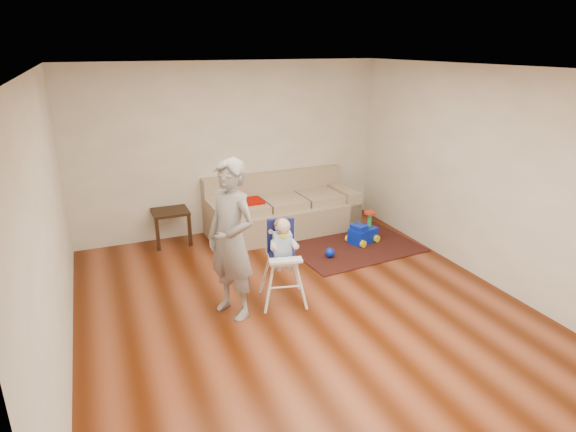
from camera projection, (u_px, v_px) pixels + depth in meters
name	position (u px, v px, depth m)	size (l,w,h in m)	color
ground	(301.00, 306.00, 5.70)	(5.50, 5.50, 0.00)	#431805
room_envelope	(284.00, 141.00, 5.53)	(5.04, 5.52, 2.72)	beige
sofa	(282.00, 205.00, 7.79)	(2.45, 1.08, 0.93)	tan
side_table	(171.00, 226.00, 7.43)	(0.54, 0.54, 0.54)	black
area_rug	(352.00, 246.00, 7.38)	(1.88, 1.41, 0.02)	black
ride_on_toy	(363.00, 228.00, 7.43)	(0.43, 0.30, 0.47)	#0923CA
toy_ball	(330.00, 253.00, 6.95)	(0.14, 0.14, 0.14)	#0923CA
high_chair	(283.00, 262.00, 5.65)	(0.59, 0.59, 1.06)	white
adult	(231.00, 240.00, 5.26)	(0.66, 0.43, 1.81)	gray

